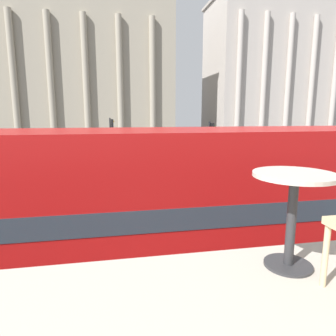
# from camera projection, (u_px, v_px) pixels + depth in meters

# --- Properties ---
(double_decker_bus) EXTENTS (10.35, 2.70, 4.12)m
(double_decker_bus) POSITION_uv_depth(u_px,v_px,m) (183.00, 208.00, 6.97)
(double_decker_bus) COLOR black
(double_decker_bus) RESTS_ON ground_plane
(cafe_dining_table) EXTENTS (0.60, 0.60, 0.73)m
(cafe_dining_table) POSITION_uv_depth(u_px,v_px,m) (293.00, 199.00, 2.20)
(cafe_dining_table) COLOR #2D2D30
(cafe_dining_table) RESTS_ON cafe_floor_slab
(plaza_building_left) EXTENTS (35.99, 15.78, 21.68)m
(plaza_building_left) POSITION_uv_depth(u_px,v_px,m) (59.00, 74.00, 48.20)
(plaza_building_left) COLOR #A39984
(plaza_building_left) RESTS_ON ground_plane
(plaza_building_right) EXTENTS (22.68, 13.81, 24.54)m
(plaza_building_right) POSITION_uv_depth(u_px,v_px,m) (269.00, 72.00, 56.14)
(plaza_building_right) COLOR #BCB2A8
(plaza_building_right) RESTS_ON ground_plane
(traffic_light_near) EXTENTS (0.42, 0.24, 3.35)m
(traffic_light_near) POSITION_uv_depth(u_px,v_px,m) (199.00, 162.00, 14.24)
(traffic_light_near) COLOR black
(traffic_light_near) RESTS_ON ground_plane
(traffic_light_mid) EXTENTS (0.42, 0.24, 3.98)m
(traffic_light_mid) POSITION_uv_depth(u_px,v_px,m) (210.00, 143.00, 19.47)
(traffic_light_mid) COLOR black
(traffic_light_mid) RESTS_ON ground_plane
(traffic_light_far) EXTENTS (0.42, 0.24, 4.12)m
(traffic_light_far) POSITION_uv_depth(u_px,v_px,m) (111.00, 135.00, 25.34)
(traffic_light_far) COLOR black
(traffic_light_far) RESTS_ON ground_plane
(car_maroon) EXTENTS (4.20, 1.93, 1.35)m
(car_maroon) POSITION_uv_depth(u_px,v_px,m) (98.00, 172.00, 19.76)
(car_maroon) COLOR black
(car_maroon) RESTS_ON ground_plane
(pedestrian_yellow) EXTENTS (0.32, 0.32, 1.70)m
(pedestrian_yellow) POSITION_uv_depth(u_px,v_px,m) (175.00, 146.00, 32.45)
(pedestrian_yellow) COLOR #282B33
(pedestrian_yellow) RESTS_ON ground_plane
(pedestrian_grey) EXTENTS (0.32, 0.32, 1.59)m
(pedestrian_grey) POSITION_uv_depth(u_px,v_px,m) (168.00, 143.00, 36.46)
(pedestrian_grey) COLOR #282B33
(pedestrian_grey) RESTS_ON ground_plane
(pedestrian_red) EXTENTS (0.32, 0.32, 1.68)m
(pedestrian_red) POSITION_uv_depth(u_px,v_px,m) (64.00, 166.00, 20.40)
(pedestrian_red) COLOR #282B33
(pedestrian_red) RESTS_ON ground_plane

